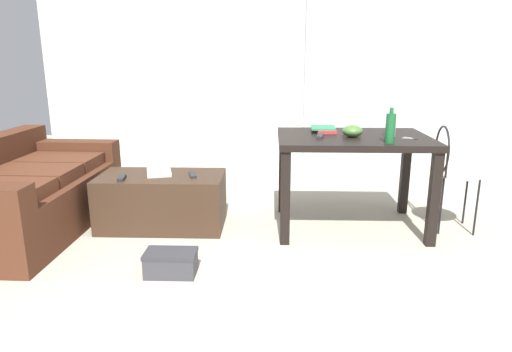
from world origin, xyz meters
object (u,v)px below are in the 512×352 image
at_px(coffee_table, 162,201).
at_px(craft_table, 353,149).
at_px(wire_chair, 450,165).
at_px(bottle_far, 390,128).
at_px(book_stack, 324,129).
at_px(bottle_near, 391,127).
at_px(tv_remote_on_table, 320,136).
at_px(scissors, 412,138).
at_px(couch, 23,195).
at_px(tv_remote_primary, 193,175).
at_px(bowl, 352,131).
at_px(magazine, 159,172).
at_px(shoebox, 171,263).
at_px(tv_remote_secondary, 122,178).

distance_m(coffee_table, craft_table, 1.59).
distance_m(wire_chair, bottle_far, 0.72).
bearing_deg(book_stack, bottle_near, -25.81).
xyz_separation_m(tv_remote_on_table, scissors, (0.69, -0.04, -0.01)).
bearing_deg(couch, scissors, 0.44).
bearing_deg(tv_remote_primary, bowl, -15.34).
height_order(couch, bottle_near, bottle_near).
relative_size(craft_table, magazine, 4.04).
xyz_separation_m(tv_remote_primary, shoebox, (-0.01, -0.85, -0.36)).
height_order(book_stack, scissors, book_stack).
bearing_deg(bottle_near, bowl, -176.25).
relative_size(wire_chair, shoebox, 2.55).
distance_m(bottle_far, scissors, 0.30).
bearing_deg(tv_remote_primary, scissors, -17.47).
xyz_separation_m(magazine, shoebox, (0.28, -0.92, -0.37)).
relative_size(book_stack, scissors, 2.51).
bearing_deg(bottle_far, bottle_near, 75.22).
bearing_deg(shoebox, craft_table, 34.98).
bearing_deg(tv_remote_primary, couch, 169.05).
bearing_deg(magazine, wire_chair, -16.20).
bearing_deg(bottle_near, tv_remote_on_table, -175.25).
bearing_deg(scissors, tv_remote_secondary, -178.39).
distance_m(bowl, book_stack, 0.32).
distance_m(book_stack, scissors, 0.70).
distance_m(craft_table, shoebox, 1.66).
xyz_separation_m(bowl, book_stack, (-0.19, 0.25, -0.03)).
xyz_separation_m(bottle_far, book_stack, (-0.41, 0.50, -0.09)).
xyz_separation_m(bottle_far, tv_remote_on_table, (-0.47, 0.22, -0.10)).
relative_size(coffee_table, bowl, 6.38).
relative_size(tv_remote_secondary, shoebox, 0.45).
bearing_deg(bowl, bottle_near, 3.75).
bearing_deg(book_stack, wire_chair, -12.15).
bearing_deg(shoebox, couch, 150.58).
xyz_separation_m(coffee_table, tv_remote_on_table, (1.26, -0.04, 0.55)).
distance_m(tv_remote_primary, tv_remote_secondary, 0.55).
relative_size(bottle_far, book_stack, 0.87).
bearing_deg(tv_remote_primary, craft_table, -12.91).
relative_size(bottle_near, magazine, 0.67).
xyz_separation_m(bottle_near, tv_remote_secondary, (-2.07, -0.15, -0.39)).
relative_size(tv_remote_primary, magazine, 0.60).
xyz_separation_m(coffee_table, bottle_far, (1.73, -0.27, 0.65)).
height_order(coffee_table, craft_table, craft_table).
height_order(tv_remote_on_table, magazine, tv_remote_on_table).
bearing_deg(bottle_near, coffee_table, -179.96).
bearing_deg(book_stack, magazine, -172.56).
relative_size(book_stack, tv_remote_primary, 1.67).
bearing_deg(wire_chair, bottle_near, -177.25).
relative_size(wire_chair, tv_remote_on_table, 4.93).
bearing_deg(tv_remote_on_table, wire_chair, 13.47).
bearing_deg(tv_remote_primary, wire_chair, -14.01).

